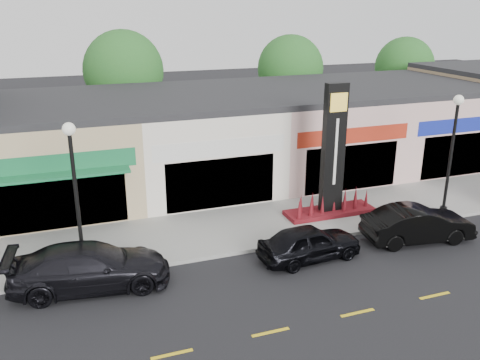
{
  "coord_description": "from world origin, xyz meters",
  "views": [
    {
      "loc": [
        -8.2,
        -14.79,
        9.27
      ],
      "look_at": [
        -1.46,
        4.0,
        2.37
      ],
      "focal_mm": 38.0,
      "sensor_mm": 36.0,
      "label": 1
    }
  ],
  "objects_px": {
    "car_dark_sedan": "(90,267)",
    "car_black_conv": "(418,224)",
    "lamp_west_near": "(75,184)",
    "car_black_sedan": "(310,243)",
    "lamp_east_near": "(453,143)",
    "pylon_sign": "(332,170)"
  },
  "relations": [
    {
      "from": "car_dark_sedan",
      "to": "car_black_conv",
      "type": "relative_size",
      "value": 1.19
    },
    {
      "from": "lamp_west_near",
      "to": "car_black_sedan",
      "type": "height_order",
      "value": "lamp_west_near"
    },
    {
      "from": "lamp_west_near",
      "to": "car_dark_sedan",
      "type": "height_order",
      "value": "lamp_west_near"
    },
    {
      "from": "lamp_east_near",
      "to": "car_black_conv",
      "type": "xyz_separation_m",
      "value": [
        -2.86,
        -1.77,
        -2.73
      ]
    },
    {
      "from": "lamp_west_near",
      "to": "pylon_sign",
      "type": "relative_size",
      "value": 0.91
    },
    {
      "from": "lamp_east_near",
      "to": "car_black_sedan",
      "type": "relative_size",
      "value": 1.36
    },
    {
      "from": "lamp_west_near",
      "to": "car_black_sedan",
      "type": "distance_m",
      "value": 8.84
    },
    {
      "from": "car_dark_sedan",
      "to": "car_black_sedan",
      "type": "bearing_deg",
      "value": -88.52
    },
    {
      "from": "lamp_east_near",
      "to": "pylon_sign",
      "type": "height_order",
      "value": "pylon_sign"
    },
    {
      "from": "lamp_west_near",
      "to": "car_black_conv",
      "type": "height_order",
      "value": "lamp_west_near"
    },
    {
      "from": "lamp_east_near",
      "to": "pylon_sign",
      "type": "distance_m",
      "value": 5.42
    },
    {
      "from": "car_dark_sedan",
      "to": "lamp_west_near",
      "type": "bearing_deg",
      "value": 15.82
    },
    {
      "from": "lamp_east_near",
      "to": "car_dark_sedan",
      "type": "bearing_deg",
      "value": -176.31
    },
    {
      "from": "car_black_conv",
      "to": "car_black_sedan",
      "type": "bearing_deg",
      "value": 96.56
    },
    {
      "from": "lamp_west_near",
      "to": "lamp_east_near",
      "type": "height_order",
      "value": "same"
    },
    {
      "from": "pylon_sign",
      "to": "car_black_sedan",
      "type": "distance_m",
      "value": 4.68
    },
    {
      "from": "lamp_west_near",
      "to": "car_dark_sedan",
      "type": "distance_m",
      "value": 2.89
    },
    {
      "from": "car_dark_sedan",
      "to": "car_black_conv",
      "type": "height_order",
      "value": "car_dark_sedan"
    },
    {
      "from": "pylon_sign",
      "to": "car_black_sedan",
      "type": "height_order",
      "value": "pylon_sign"
    },
    {
      "from": "car_black_sedan",
      "to": "car_black_conv",
      "type": "bearing_deg",
      "value": -95.0
    },
    {
      "from": "lamp_west_near",
      "to": "car_black_sedan",
      "type": "relative_size",
      "value": 1.36
    },
    {
      "from": "lamp_west_near",
      "to": "lamp_east_near",
      "type": "distance_m",
      "value": 16.0
    }
  ]
}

